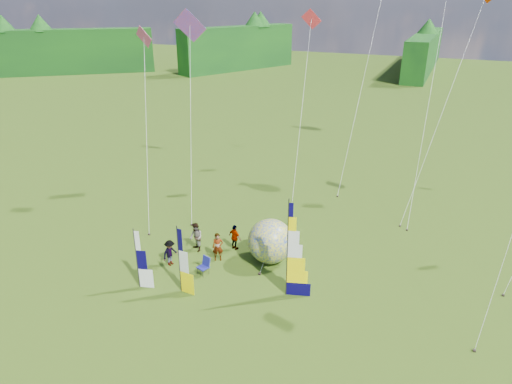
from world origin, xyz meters
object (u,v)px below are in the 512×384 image
at_px(spectator_c, 170,253).
at_px(kite_whale, 434,69).
at_px(feather_banner_main, 287,251).
at_px(spectator_d, 235,237).
at_px(spectator_b, 196,237).
at_px(side_banner_left, 179,261).
at_px(bol_inflatable, 270,241).
at_px(side_banner_far, 137,260).
at_px(spectator_a, 218,247).
at_px(camp_chair, 203,266).

bearing_deg(spectator_c, kite_whale, -23.45).
xyz_separation_m(feather_banner_main, spectator_d, (-4.49, 3.11, -1.83)).
relative_size(spectator_b, spectator_d, 1.12).
distance_m(side_banner_left, kite_whale, 22.10).
xyz_separation_m(bol_inflatable, kite_whale, (6.84, 13.42, 8.35)).
xyz_separation_m(side_banner_left, spectator_b, (-1.39, 3.95, -0.96)).
bearing_deg(feather_banner_main, bol_inflatable, 109.49).
bearing_deg(spectator_b, side_banner_left, -34.08).
distance_m(side_banner_far, spectator_a, 4.92).
height_order(side_banner_left, kite_whale, kite_whale).
bearing_deg(camp_chair, spectator_a, 107.06).
xyz_separation_m(spectator_a, spectator_b, (-1.72, 0.42, 0.05)).
bearing_deg(camp_chair, side_banner_far, -117.65).
height_order(side_banner_far, spectator_a, side_banner_far).
bearing_deg(bol_inflatable, spectator_c, -152.21).
xyz_separation_m(side_banner_left, side_banner_far, (-2.26, -0.57, -0.18)).
height_order(feather_banner_main, spectator_c, feather_banner_main).
relative_size(spectator_a, camp_chair, 1.67).
bearing_deg(spectator_c, spectator_a, -42.31).
relative_size(spectator_b, camp_chair, 1.76).
bearing_deg(kite_whale, spectator_c, -139.59).
height_order(feather_banner_main, camp_chair, feather_banner_main).
distance_m(side_banner_left, camp_chair, 2.32).
xyz_separation_m(spectator_a, spectator_d, (0.37, 1.52, -0.05)).
relative_size(bol_inflatable, spectator_b, 1.43).
height_order(side_banner_far, spectator_d, side_banner_far).
distance_m(side_banner_far, spectator_b, 4.67).
relative_size(spectator_c, kite_whale, 0.08).
relative_size(spectator_d, kite_whale, 0.09).
relative_size(spectator_c, camp_chair, 1.51).
distance_m(spectator_c, camp_chair, 2.25).
bearing_deg(spectator_a, side_banner_left, -123.97).
bearing_deg(kite_whale, bol_inflatable, -130.00).
height_order(feather_banner_main, side_banner_far, feather_banner_main).
height_order(bol_inflatable, spectator_d, bol_inflatable).
distance_m(feather_banner_main, bol_inflatable, 3.64).
relative_size(bol_inflatable, camp_chair, 2.52).
height_order(side_banner_far, kite_whale, kite_whale).
bearing_deg(spectator_c, spectator_d, -27.45).
bearing_deg(bol_inflatable, spectator_b, -171.07).
relative_size(side_banner_left, spectator_a, 2.15).
bearing_deg(side_banner_far, spectator_d, 46.72).
relative_size(side_banner_far, spectator_a, 1.95).
height_order(feather_banner_main, bol_inflatable, feather_banner_main).
xyz_separation_m(feather_banner_main, side_banner_left, (-5.19, -1.94, -0.77)).
xyz_separation_m(side_banner_left, camp_chair, (0.28, 1.85, -1.36)).
xyz_separation_m(feather_banner_main, kite_whale, (4.85, 16.14, 7.01)).
xyz_separation_m(bol_inflatable, camp_chair, (-2.91, -2.82, -0.80)).
xyz_separation_m(spectator_a, spectator_c, (-2.28, -1.57, -0.08)).
distance_m(feather_banner_main, spectator_c, 7.38).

